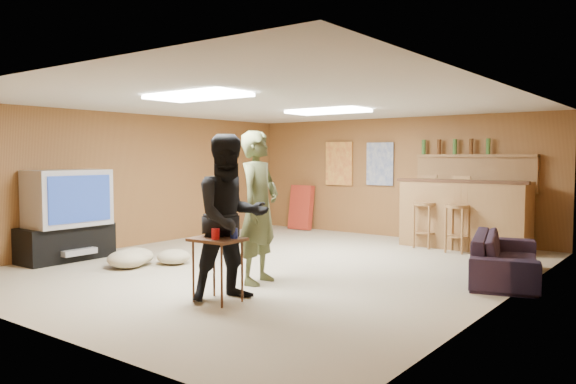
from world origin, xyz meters
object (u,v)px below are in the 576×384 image
Objects in this scene: person_black at (231,217)px; sofa at (506,257)px; bar_counter at (464,215)px; person_olive at (259,207)px; tv_body at (68,198)px; tray_table at (218,270)px.

sofa is at bearing -11.57° from person_black.
bar_counter is 4.74m from person_black.
person_olive is at bearing 115.92° from sofa.
person_olive is at bearing 43.60° from person_black.
tv_body is 0.55× the size of bar_counter.
tv_body is 3.13m from person_olive.
person_olive is 0.95× the size of sofa.
tv_body is 3.36m from person_black.
person_olive is at bearing -105.30° from bar_counter.
bar_counter reaches higher than sofa.
person_black is 2.61× the size of tray_table.
sofa is (2.00, 2.74, -0.59)m from person_black.
sofa is at bearing 54.69° from tray_table.
person_olive is 1.04× the size of person_black.
person_olive is (3.08, 0.55, -0.01)m from tv_body.
bar_counter is 2.29m from sofa.
person_black reaches higher than bar_counter.
person_black is at bearing -3.69° from tv_body.
tray_table is at bearing 129.68° from sofa.
bar_counter is (4.15, 4.45, -0.35)m from tv_body.
tray_table is at bearing -6.35° from tv_body.
person_olive is at bearing 10.17° from tv_body.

